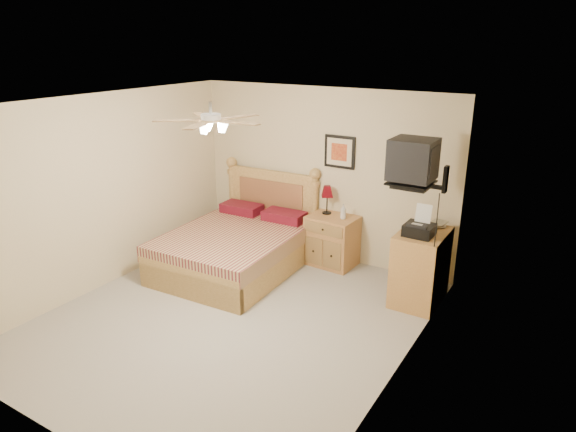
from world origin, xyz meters
name	(u,v)px	position (x,y,z in m)	size (l,w,h in m)	color
floor	(232,319)	(0.00, 0.00, 0.00)	(4.50, 4.50, 0.00)	gray
ceiling	(223,104)	(0.00, 0.00, 2.50)	(4.00, 4.50, 0.04)	white
wall_back	(323,175)	(0.00, 2.25, 1.25)	(4.00, 0.04, 2.50)	beige
wall_front	(42,306)	(0.00, -2.25, 1.25)	(4.00, 0.04, 2.50)	beige
wall_left	(104,192)	(-2.00, 0.00, 1.25)	(0.04, 4.50, 2.50)	beige
wall_right	(403,258)	(2.00, 0.00, 1.25)	(0.04, 4.50, 2.50)	beige
bed	(234,225)	(-0.79, 1.12, 0.68)	(1.59, 2.09, 1.35)	olive
nightstand	(332,241)	(0.30, 2.00, 0.37)	(0.68, 0.51, 0.73)	#9E713F
table_lamp	(327,200)	(0.16, 2.08, 0.94)	(0.22, 0.22, 0.41)	#53020B
lotion_bottle	(343,211)	(0.47, 2.00, 0.84)	(0.08, 0.08, 0.21)	silver
framed_picture	(340,152)	(0.27, 2.23, 1.62)	(0.46, 0.04, 0.46)	black
dresser	(420,267)	(1.73, 1.57, 0.46)	(0.54, 0.78, 0.92)	#A76E39
fax_machine	(420,221)	(1.71, 1.45, 1.10)	(0.33, 0.36, 0.36)	black
magazine_lower	(429,223)	(1.70, 1.88, 0.94)	(0.20, 0.27, 0.03)	beige
magazine_upper	(431,221)	(1.72, 1.91, 0.96)	(0.18, 0.25, 0.02)	gray
wall_tv	(426,164)	(1.75, 1.34, 1.81)	(0.56, 0.46, 0.58)	black
ceiling_fan	(211,120)	(0.00, -0.20, 2.36)	(1.14, 1.14, 0.28)	white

